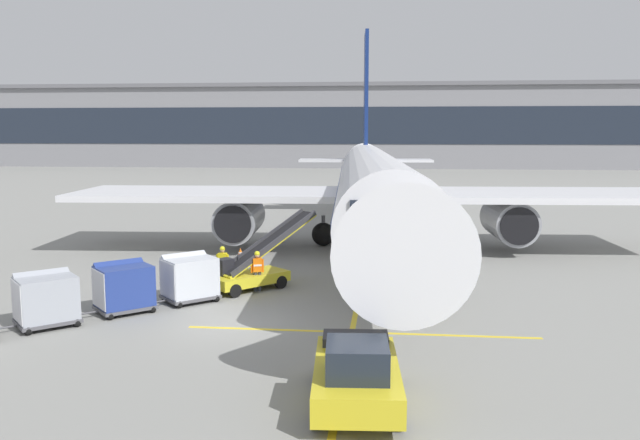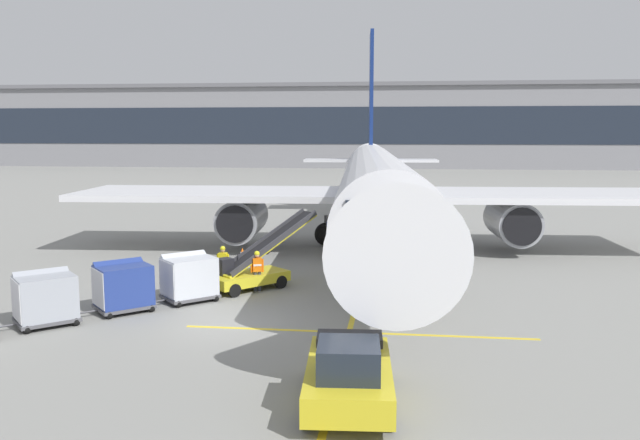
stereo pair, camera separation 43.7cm
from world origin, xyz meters
name	(u,v)px [view 1 (the left image)]	position (x,y,z in m)	size (l,w,h in m)	color
ground_plane	(228,325)	(0.00, 0.00, 0.00)	(600.00, 600.00, 0.00)	gray
parked_airplane	(373,186)	(4.66, 15.59, 3.66)	(34.48, 44.43, 14.81)	white
belt_loader	(253,268)	(-0.24, 5.39, 0.90)	(4.46, 4.67, 3.23)	gold
baggage_cart_lead	(189,277)	(-2.31, 3.03, 1.00)	(2.56, 2.53, 1.91)	#515156
baggage_cart_second	(123,286)	(-4.29, 1.24, 1.00)	(2.56, 2.53, 1.91)	#515156
baggage_cart_third	(46,298)	(-6.27, -0.77, 1.00)	(2.56, 2.53, 1.91)	#515156
pushback_tug	(357,373)	(4.86, -6.24, 0.83)	(2.39, 4.53, 1.83)	gold
ground_crew_by_loader	(223,263)	(-1.69, 5.92, 1.00)	(0.57, 0.26, 1.74)	black
ground_crew_by_carts	(257,268)	(0.07, 4.94, 1.00)	(0.54, 0.36, 1.74)	#333847
safety_cone_engine_keepout	(261,248)	(-1.45, 13.43, 0.32)	(0.57, 0.57, 0.65)	black
safety_cone_wingtip	(240,254)	(-2.25, 11.74, 0.30)	(0.53, 0.53, 0.61)	black
apron_guidance_line_lead_in	(367,251)	(4.41, 14.80, 0.00)	(0.20, 110.00, 0.01)	yellow
apron_guidance_line_stop_bar	(361,332)	(4.71, -0.34, 0.00)	(12.00, 0.20, 0.01)	yellow
terminal_building	(291,126)	(-13.89, 106.88, 7.65)	(132.49, 21.77, 15.41)	gray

